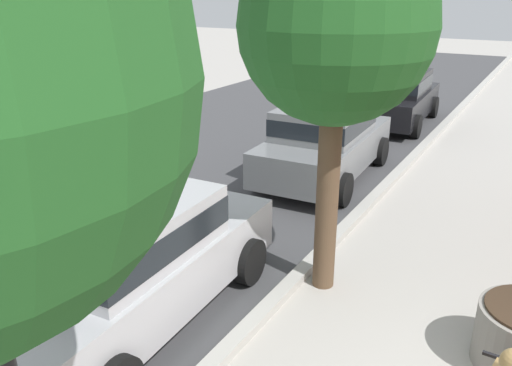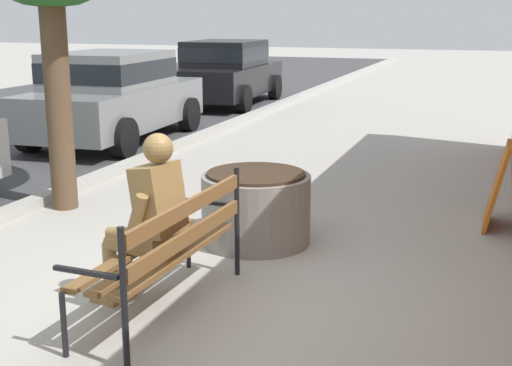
% 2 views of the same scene
% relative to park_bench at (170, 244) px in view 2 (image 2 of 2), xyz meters
% --- Properties ---
extents(ground_plane, '(80.00, 80.00, 0.00)m').
position_rel_park_bench_xyz_m(ground_plane, '(0.26, -0.11, -0.54)').
color(ground_plane, '#ADA8A0').
extents(park_bench, '(1.82, 0.60, 0.95)m').
position_rel_park_bench_xyz_m(park_bench, '(0.00, 0.00, 0.00)').
color(park_bench, brown).
rests_on(park_bench, ground).
extents(bronze_statue_seated, '(0.73, 0.79, 1.37)m').
position_rel_park_bench_xyz_m(bronze_statue_seated, '(0.02, 0.21, 0.12)').
color(bronze_statue_seated, olive).
rests_on(bronze_statue_seated, ground).
extents(concrete_planter, '(1.07, 1.07, 0.71)m').
position_rel_park_bench_xyz_m(concrete_planter, '(1.75, -0.05, -0.19)').
color(concrete_planter, gray).
rests_on(concrete_planter, ground).
extents(parked_car_grey, '(4.18, 2.08, 1.56)m').
position_rel_park_bench_xyz_m(parked_car_grey, '(6.09, 4.14, 0.30)').
color(parked_car_grey, slate).
rests_on(parked_car_grey, ground).
extents(parked_car_black, '(4.18, 2.08, 1.56)m').
position_rel_park_bench_xyz_m(parked_car_black, '(11.39, 4.14, 0.30)').
color(parked_car_black, black).
rests_on(parked_car_black, ground).
extents(leaning_signboard, '(0.70, 0.23, 0.89)m').
position_rel_park_bench_xyz_m(leaning_signboard, '(3.08, -2.26, -0.09)').
color(leaning_signboard, '#C6661E').
rests_on(leaning_signboard, ground).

